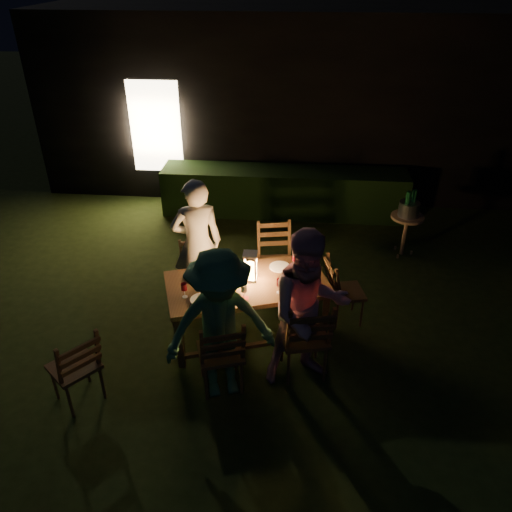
# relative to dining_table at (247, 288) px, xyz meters

# --- Properties ---
(garden_envelope) EXTENTS (40.00, 40.00, 3.20)m
(garden_envelope) POSITION_rel_dining_table_xyz_m (0.78, 5.78, 0.90)
(garden_envelope) COLOR black
(garden_envelope) RESTS_ON ground
(dining_table) EXTENTS (2.01, 1.43, 0.76)m
(dining_table) POSITION_rel_dining_table_xyz_m (0.00, 0.00, 0.00)
(dining_table) COLOR #4D2F19
(dining_table) RESTS_ON ground
(chair_near_left) EXTENTS (0.57, 0.59, 1.00)m
(chair_near_left) POSITION_rel_dining_table_xyz_m (-0.18, -0.87, -0.38)
(chair_near_left) COLOR #4D2F19
(chair_near_left) RESTS_ON ground
(chair_near_right) EXTENTS (0.58, 0.61, 1.07)m
(chair_near_right) POSITION_rel_dining_table_xyz_m (0.67, -0.59, -0.36)
(chair_near_right) COLOR #4D2F19
(chair_near_right) RESTS_ON ground
(chair_far_left) EXTENTS (0.55, 0.56, 0.90)m
(chair_far_left) POSITION_rel_dining_table_xyz_m (-0.67, 0.58, -0.41)
(chair_far_left) COLOR #4D2F19
(chair_far_left) RESTS_ON ground
(chair_far_right) EXTENTS (0.53, 0.56, 1.01)m
(chair_far_right) POSITION_rel_dining_table_xyz_m (0.28, 0.91, -0.37)
(chair_far_right) COLOR #4D2F19
(chair_far_right) RESTS_ON ground
(chair_end) EXTENTS (0.52, 0.49, 0.91)m
(chair_end) POSITION_rel_dining_table_xyz_m (1.17, 0.39, -0.40)
(chair_end) COLOR #4D2F19
(chair_end) RESTS_ON ground
(chair_spare) EXTENTS (0.63, 0.63, 0.97)m
(chair_spare) POSITION_rel_dining_table_xyz_m (-1.59, -1.19, -0.39)
(chair_spare) COLOR #4D2F19
(chair_spare) RESTS_ON ground
(person_house_side) EXTENTS (0.73, 0.59, 1.73)m
(person_house_side) POSITION_rel_dining_table_xyz_m (-0.69, 0.63, 0.18)
(person_house_side) COLOR white
(person_house_side) RESTS_ON ground
(person_opp_right) EXTENTS (1.03, 0.91, 1.78)m
(person_opp_right) POSITION_rel_dining_table_xyz_m (0.69, -0.63, 0.21)
(person_opp_right) COLOR #C18594
(person_opp_right) RESTS_ON ground
(person_opp_left) EXTENTS (1.23, 0.94, 1.69)m
(person_opp_left) POSITION_rel_dining_table_xyz_m (-0.17, -0.92, 0.16)
(person_opp_left) COLOR #387149
(person_opp_left) RESTS_ON ground
(lantern) EXTENTS (0.16, 0.16, 0.35)m
(lantern) POSITION_rel_dining_table_xyz_m (0.03, 0.06, 0.23)
(lantern) COLOR white
(lantern) RESTS_ON dining_table
(plate_far_left) EXTENTS (0.25, 0.25, 0.01)m
(plate_far_left) POSITION_rel_dining_table_xyz_m (-0.59, 0.03, 0.08)
(plate_far_left) COLOR white
(plate_far_left) RESTS_ON dining_table
(plate_near_left) EXTENTS (0.25, 0.25, 0.01)m
(plate_near_left) POSITION_rel_dining_table_xyz_m (-0.45, -0.38, 0.08)
(plate_near_left) COLOR white
(plate_near_left) RESTS_ON dining_table
(plate_far_right) EXTENTS (0.25, 0.25, 0.01)m
(plate_far_right) POSITION_rel_dining_table_xyz_m (0.36, 0.35, 0.08)
(plate_far_right) COLOR white
(plate_far_right) RESTS_ON dining_table
(plate_near_right) EXTENTS (0.25, 0.25, 0.01)m
(plate_near_right) POSITION_rel_dining_table_xyz_m (0.50, -0.07, 0.08)
(plate_near_right) COLOR white
(plate_near_right) RESTS_ON dining_table
(wineglass_a) EXTENTS (0.06, 0.06, 0.18)m
(wineglass_a) POSITION_rel_dining_table_xyz_m (-0.37, 0.17, 0.16)
(wineglass_a) COLOR #59070F
(wineglass_a) RESTS_ON dining_table
(wineglass_b) EXTENTS (0.06, 0.06, 0.18)m
(wineglass_b) POSITION_rel_dining_table_xyz_m (-0.64, -0.34, 0.16)
(wineglass_b) COLOR #59070F
(wineglass_b) RESTS_ON dining_table
(wineglass_c) EXTENTS (0.06, 0.06, 0.18)m
(wineglass_c) POSITION_rel_dining_table_xyz_m (0.37, -0.17, 0.16)
(wineglass_c) COLOR #59070F
(wineglass_c) RESTS_ON dining_table
(wineglass_d) EXTENTS (0.06, 0.06, 0.18)m
(wineglass_d) POSITION_rel_dining_table_xyz_m (0.53, 0.37, 0.16)
(wineglass_d) COLOR #59070F
(wineglass_d) RESTS_ON dining_table
(wineglass_e) EXTENTS (0.06, 0.06, 0.18)m
(wineglass_e) POSITION_rel_dining_table_xyz_m (0.00, -0.32, 0.16)
(wineglass_e) COLOR silver
(wineglass_e) RESTS_ON dining_table
(bottle_table) EXTENTS (0.07, 0.07, 0.28)m
(bottle_table) POSITION_rel_dining_table_xyz_m (-0.24, -0.08, 0.21)
(bottle_table) COLOR #0F471E
(bottle_table) RESTS_ON dining_table
(napkin_left) EXTENTS (0.18, 0.14, 0.01)m
(napkin_left) POSITION_rel_dining_table_xyz_m (-0.04, -0.35, 0.08)
(napkin_left) COLOR red
(napkin_left) RESTS_ON dining_table
(napkin_right) EXTENTS (0.18, 0.14, 0.01)m
(napkin_right) POSITION_rel_dining_table_xyz_m (0.62, -0.11, 0.08)
(napkin_right) COLOR red
(napkin_right) RESTS_ON dining_table
(phone) EXTENTS (0.14, 0.07, 0.01)m
(phone) POSITION_rel_dining_table_xyz_m (-0.49, -0.48, 0.08)
(phone) COLOR black
(phone) RESTS_ON dining_table
(side_table) EXTENTS (0.48, 0.48, 0.65)m
(side_table) POSITION_rel_dining_table_xyz_m (2.16, 2.09, -0.11)
(side_table) COLOR #906748
(side_table) RESTS_ON ground
(ice_bucket) EXTENTS (0.30, 0.30, 0.22)m
(ice_bucket) POSITION_rel_dining_table_xyz_m (2.16, 2.09, 0.08)
(ice_bucket) COLOR #A5A8AD
(ice_bucket) RESTS_ON side_table
(bottle_bucket_a) EXTENTS (0.07, 0.07, 0.32)m
(bottle_bucket_a) POSITION_rel_dining_table_xyz_m (2.11, 2.05, 0.13)
(bottle_bucket_a) COLOR #0F471E
(bottle_bucket_a) RESTS_ON side_table
(bottle_bucket_b) EXTENTS (0.07, 0.07, 0.32)m
(bottle_bucket_b) POSITION_rel_dining_table_xyz_m (2.21, 2.13, 0.13)
(bottle_bucket_b) COLOR #0F471E
(bottle_bucket_b) RESTS_ON side_table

